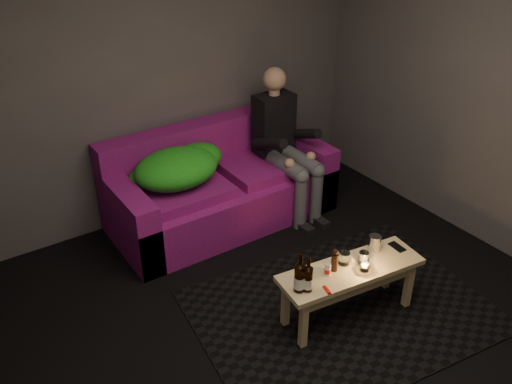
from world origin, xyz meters
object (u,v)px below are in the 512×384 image
at_px(coffee_table, 350,276).
at_px(beer_bottle_b, 308,279).
at_px(beer_bottle_a, 300,277).
at_px(steel_cup, 375,243).
at_px(sofa, 220,188).
at_px(person, 284,141).

height_order(coffee_table, beer_bottle_b, beer_bottle_b).
xyz_separation_m(coffee_table, beer_bottle_b, (-0.40, -0.01, 0.17)).
xyz_separation_m(coffee_table, beer_bottle_a, (-0.44, 0.01, 0.18)).
bearing_deg(beer_bottle_a, beer_bottle_b, -31.59).
bearing_deg(beer_bottle_b, steel_cup, 6.65).
height_order(sofa, coffee_table, sofa).
relative_size(sofa, person, 1.50).
xyz_separation_m(sofa, steel_cup, (0.35, -1.57, 0.17)).
distance_m(person, coffee_table, 1.60).
height_order(person, steel_cup, person).
distance_m(sofa, beer_bottle_b, 1.69).
distance_m(sofa, coffee_table, 1.64).
bearing_deg(coffee_table, beer_bottle_b, -177.98).
relative_size(beer_bottle_a, beer_bottle_b, 1.12).
xyz_separation_m(sofa, coffee_table, (0.07, -1.63, 0.04)).
height_order(person, coffee_table, person).
xyz_separation_m(coffee_table, steel_cup, (0.28, 0.06, 0.13)).
height_order(person, beer_bottle_a, person).
height_order(beer_bottle_a, steel_cup, beer_bottle_a).
relative_size(person, coffee_table, 1.24).
bearing_deg(coffee_table, beer_bottle_a, 178.16).
bearing_deg(sofa, beer_bottle_b, -101.03).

